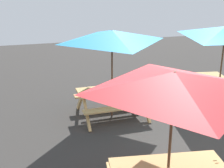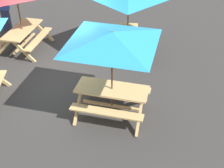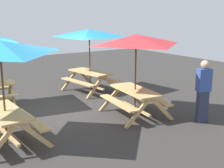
{
  "view_description": "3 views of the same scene",
  "coord_description": "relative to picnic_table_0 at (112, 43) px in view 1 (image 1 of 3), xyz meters",
  "views": [
    {
      "loc": [
        3.59,
        5.33,
        3.57
      ],
      "look_at": [
        1.59,
        -2.02,
        0.9
      ],
      "focal_mm": 50.0,
      "sensor_mm": 36.0,
      "label": 1
    },
    {
      "loc": [
        -7.68,
        -2.45,
        5.28
      ],
      "look_at": [
        -1.47,
        -1.82,
        0.9
      ],
      "focal_mm": 50.0,
      "sensor_mm": 36.0,
      "label": 2
    },
    {
      "loc": [
        8.32,
        -3.7,
        2.87
      ],
      "look_at": [
        1.21,
        1.07,
        0.9
      ],
      "focal_mm": 50.0,
      "sensor_mm": 36.0,
      "label": 3
    }
  ],
  "objects": [
    {
      "name": "ground_plane",
      "position": [
        -1.59,
        2.02,
        -1.99
      ],
      "size": [
        24.0,
        24.0,
        0.0
      ],
      "primitive_type": "plane",
      "color": "#33302D",
      "rests_on": "ground"
    },
    {
      "name": "picnic_table_0",
      "position": [
        0.0,
        0.0,
        0.0
      ],
      "size": [
        2.08,
        2.08,
        2.34
      ],
      "rotation": [
        0.0,
        0.0,
        0.04
      ],
      "color": "tan",
      "rests_on": "ground"
    },
    {
      "name": "picnic_table_3",
      "position": [
        0.06,
        3.58,
        0.0
      ],
      "size": [
        2.24,
        2.24,
        2.34
      ],
      "rotation": [
        0.0,
        0.0,
        -0.13
      ],
      "color": "tan",
      "rests_on": "ground"
    }
  ]
}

